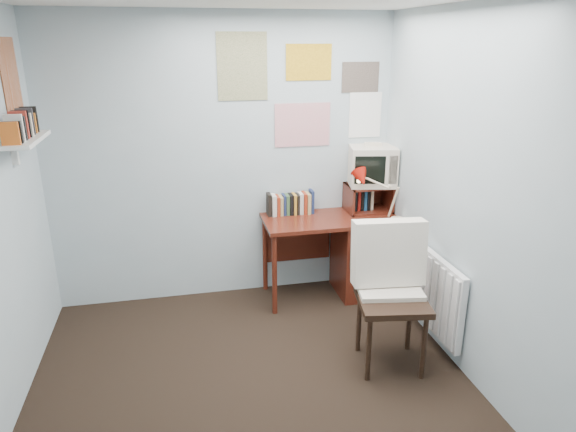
% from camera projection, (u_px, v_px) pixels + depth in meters
% --- Properties ---
extents(ground, '(3.50, 3.50, 0.00)m').
position_uv_depth(ground, '(260.00, 414.00, 3.27)').
color(ground, black).
rests_on(ground, ground).
extents(back_wall, '(3.00, 0.02, 2.50)m').
position_uv_depth(back_wall, '(224.00, 162.00, 4.48)').
color(back_wall, '#AEBFC7').
rests_on(back_wall, ground).
extents(right_wall, '(0.02, 3.50, 2.50)m').
position_uv_depth(right_wall, '(496.00, 213.00, 3.17)').
color(right_wall, '#AEBFC7').
rests_on(right_wall, ground).
extents(desk, '(1.20, 0.55, 0.76)m').
position_uv_depth(desk, '(358.00, 252.00, 4.74)').
color(desk, '#582014').
rests_on(desk, ground).
extents(desk_chair, '(0.60, 0.58, 1.02)m').
position_uv_depth(desk_chair, '(392.00, 302.00, 3.62)').
color(desk_chair, black).
rests_on(desk_chair, ground).
extents(desk_lamp, '(0.35, 0.32, 0.40)m').
position_uv_depth(desk_lamp, '(399.00, 199.00, 4.41)').
color(desk_lamp, red).
rests_on(desk_lamp, desk).
extents(tv_riser, '(0.40, 0.30, 0.25)m').
position_uv_depth(tv_riser, '(368.00, 198.00, 4.71)').
color(tv_riser, '#582014').
rests_on(tv_riser, desk).
extents(crt_tv, '(0.47, 0.45, 0.38)m').
position_uv_depth(crt_tv, '(372.00, 163.00, 4.63)').
color(crt_tv, beige).
rests_on(crt_tv, tv_riser).
extents(book_row, '(0.60, 0.14, 0.22)m').
position_uv_depth(book_row, '(300.00, 202.00, 4.65)').
color(book_row, '#582014').
rests_on(book_row, desk).
extents(radiator, '(0.09, 0.80, 0.60)m').
position_uv_depth(radiator, '(435.00, 293.00, 3.94)').
color(radiator, white).
rests_on(radiator, right_wall).
extents(wall_shelf, '(0.20, 0.62, 0.24)m').
position_uv_depth(wall_shelf, '(25.00, 140.00, 3.47)').
color(wall_shelf, white).
rests_on(wall_shelf, left_wall).
extents(posters_back, '(1.20, 0.01, 0.90)m').
position_uv_depth(posters_back, '(303.00, 90.00, 4.42)').
color(posters_back, white).
rests_on(posters_back, back_wall).
extents(posters_left, '(0.01, 0.70, 0.60)m').
position_uv_depth(posters_left, '(0.00, 82.00, 3.33)').
color(posters_left, white).
rests_on(posters_left, left_wall).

